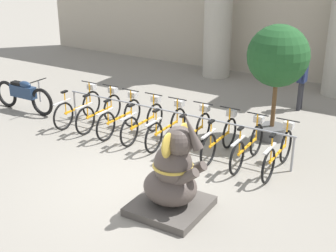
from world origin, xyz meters
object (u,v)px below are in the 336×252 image
at_px(bicycle_2, 120,117).
at_px(motorcycle, 24,94).
at_px(bicycle_7, 248,145).
at_px(person_pedestrian, 302,76).
at_px(bicycle_8, 278,153).
at_px(potted_tree, 278,60).
at_px(bicycle_1, 100,111).
at_px(bicycle_3, 143,122).
at_px(bicycle_5, 193,132).
at_px(bicycle_0, 79,107).
at_px(bicycle_4, 167,127).
at_px(elephant_statue, 173,178).
at_px(bicycle_6, 220,138).

distance_m(bicycle_2, motorcycle, 3.14).
xyz_separation_m(bicycle_2, bicycle_7, (3.25, 0.01, 0.00)).
bearing_deg(bicycle_7, person_pedestrian, 90.70).
distance_m(bicycle_7, bicycle_8, 0.65).
relative_size(person_pedestrian, potted_tree, 0.60).
bearing_deg(bicycle_7, bicycle_1, 179.53).
bearing_deg(bicycle_3, bicycle_7, -0.19).
xyz_separation_m(bicycle_1, bicycle_3, (1.30, -0.02, 0.00)).
xyz_separation_m(bicycle_8, person_pedestrian, (-0.70, 3.87, 0.55)).
bearing_deg(potted_tree, bicycle_7, -89.34).
xyz_separation_m(bicycle_5, bicycle_7, (1.30, -0.03, 0.00)).
relative_size(bicycle_0, bicycle_4, 1.00).
distance_m(bicycle_4, bicycle_7, 1.95).
xyz_separation_m(bicycle_1, elephant_statue, (3.50, -2.40, 0.22)).
bearing_deg(bicycle_2, bicycle_3, 1.72).
bearing_deg(bicycle_8, bicycle_1, 179.43).
relative_size(bicycle_4, elephant_statue, 0.94).
xyz_separation_m(bicycle_1, bicycle_2, (0.65, -0.04, 0.00)).
relative_size(bicycle_8, elephant_statue, 0.94).
bearing_deg(bicycle_6, motorcycle, -178.41).
bearing_deg(potted_tree, bicycle_3, -149.56).
bearing_deg(bicycle_0, bicycle_7, 0.16).
bearing_deg(bicycle_1, person_pedestrian, 44.80).
height_order(bicycle_4, bicycle_6, same).
xyz_separation_m(bicycle_5, person_pedestrian, (1.25, 3.82, 0.55)).
distance_m(bicycle_5, bicycle_6, 0.65).
bearing_deg(bicycle_1, motorcycle, -176.52).
height_order(bicycle_0, potted_tree, potted_tree).
relative_size(bicycle_0, bicycle_2, 1.00).
relative_size(bicycle_2, bicycle_5, 1.00).
bearing_deg(bicycle_8, bicycle_4, 179.51).
bearing_deg(person_pedestrian, bicycle_7, -89.30).
xyz_separation_m(bicycle_0, bicycle_2, (1.30, 0.00, 0.00)).
bearing_deg(bicycle_2, motorcycle, -178.02).
bearing_deg(person_pedestrian, bicycle_4, -116.31).
height_order(motorcycle, person_pedestrian, person_pedestrian).
height_order(bicycle_1, bicycle_6, same).
relative_size(bicycle_3, bicycle_4, 1.00).
bearing_deg(bicycle_5, bicycle_0, -179.21).
bearing_deg(bicycle_2, bicycle_8, -0.03).
bearing_deg(bicycle_6, bicycle_4, -178.63).
relative_size(bicycle_8, potted_tree, 0.66).
bearing_deg(bicycle_8, potted_tree, 113.44).
relative_size(bicycle_1, bicycle_5, 1.00).
xyz_separation_m(bicycle_2, bicycle_4, (1.30, 0.02, 0.00)).
bearing_deg(person_pedestrian, bicycle_2, -129.62).
height_order(bicycle_0, bicycle_5, same).
xyz_separation_m(person_pedestrian, potted_tree, (0.03, -2.33, 0.93)).
bearing_deg(bicycle_8, person_pedestrian, 100.21).
distance_m(bicycle_0, bicycle_3, 1.95).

